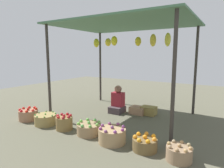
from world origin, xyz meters
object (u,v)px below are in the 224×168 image
object	(u,v)px
basket_red_tomatoes	(28,115)
basket_red_apples	(64,123)
basket_purple_onions	(112,135)
wooden_crate_near_vendor	(138,110)
basket_potatoes	(179,153)
basket_oranges	(145,144)
basket_green_chilies	(46,119)
wooden_crate_stacked_rear	(149,111)
vendor_person	(118,102)
basket_green_apples	(89,129)

from	to	relation	value
basket_red_tomatoes	basket_red_apples	distance (m)	1.24
basket_purple_onions	wooden_crate_near_vendor	distance (m)	1.96
basket_red_tomatoes	basket_potatoes	world-z (taller)	basket_red_tomatoes
basket_red_tomatoes	basket_oranges	xyz separation A→B (m)	(3.13, 0.05, -0.02)
basket_green_chilies	basket_oranges	size ratio (longest dim) A/B	1.18
basket_green_chilies	basket_potatoes	bearing A→B (deg)	0.14
basket_red_tomatoes	wooden_crate_stacked_rear	distance (m)	3.17
basket_red_tomatoes	basket_green_chilies	world-z (taller)	basket_red_tomatoes
basket_oranges	basket_potatoes	bearing A→B (deg)	-3.85
basket_red_apples	basket_oranges	world-z (taller)	basket_red_apples
vendor_person	basket_oranges	world-z (taller)	vendor_person
basket_green_chilies	basket_green_apples	bearing A→B (deg)	4.03
wooden_crate_stacked_rear	basket_green_apples	bearing A→B (deg)	-106.55
basket_red_tomatoes	basket_red_apples	bearing A→B (deg)	0.65
vendor_person	wooden_crate_stacked_rear	size ratio (longest dim) A/B	1.94
basket_red_apples	basket_potatoes	size ratio (longest dim) A/B	0.91
vendor_person	basket_green_apples	distance (m)	1.70
basket_red_tomatoes	basket_green_chilies	bearing A→B (deg)	0.56
wooden_crate_near_vendor	basket_purple_onions	bearing A→B (deg)	-80.09
basket_green_chilies	basket_purple_onions	size ratio (longest dim) A/B	0.98
vendor_person	basket_oranges	size ratio (longest dim) A/B	1.81
basket_red_tomatoes	basket_green_apples	distance (m)	1.87
basket_oranges	vendor_person	bearing A→B (deg)	131.80
basket_red_apples	basket_oranges	size ratio (longest dim) A/B	0.85
vendor_person	wooden_crate_near_vendor	xyz separation A→B (m)	(0.55, 0.17, -0.20)
basket_green_chilies	basket_red_apples	distance (m)	0.61
basket_red_apples	basket_green_apples	distance (m)	0.64
basket_red_apples	basket_purple_onions	world-z (taller)	basket_red_apples
basket_purple_onions	basket_potatoes	xyz separation A→B (m)	(1.23, 0.00, -0.02)
basket_purple_onions	basket_potatoes	world-z (taller)	basket_purple_onions
vendor_person	basket_red_apples	world-z (taller)	vendor_person
basket_oranges	wooden_crate_stacked_rear	xyz separation A→B (m)	(-0.69, 1.97, -0.00)
vendor_person	wooden_crate_near_vendor	distance (m)	0.61
basket_green_apples	vendor_person	bearing A→B (deg)	99.17
basket_potatoes	vendor_person	bearing A→B (deg)	140.42
basket_potatoes	wooden_crate_near_vendor	bearing A→B (deg)	129.12
basket_green_apples	basket_green_chilies	bearing A→B (deg)	-175.97
basket_purple_onions	basket_potatoes	distance (m)	1.23
basket_green_chilies	wooden_crate_near_vendor	distance (m)	2.46
basket_red_tomatoes	basket_red_apples	xyz separation A→B (m)	(1.24, 0.01, 0.02)
basket_red_apples	basket_purple_onions	size ratio (longest dim) A/B	0.71
basket_green_apples	basket_oranges	xyz separation A→B (m)	(1.26, -0.04, -0.00)
basket_oranges	wooden_crate_stacked_rear	size ratio (longest dim) A/B	1.07
basket_red_tomatoes	wooden_crate_stacked_rear	world-z (taller)	basket_red_tomatoes
basket_red_tomatoes	basket_green_apples	bearing A→B (deg)	2.85
basket_purple_onions	basket_oranges	bearing A→B (deg)	3.99
basket_red_tomatoes	basket_red_apples	size ratio (longest dim) A/B	1.27
basket_red_tomatoes	wooden_crate_near_vendor	xyz separation A→B (m)	(2.16, 1.94, -0.04)
wooden_crate_near_vendor	basket_green_chilies	bearing A→B (deg)	-128.21
basket_oranges	wooden_crate_near_vendor	xyz separation A→B (m)	(-0.98, 1.88, -0.02)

